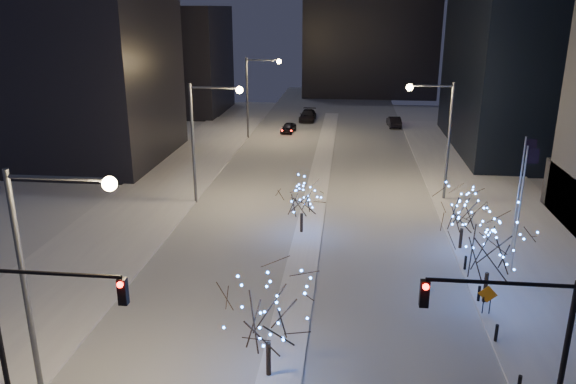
# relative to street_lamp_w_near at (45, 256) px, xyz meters

# --- Properties ---
(road) EXTENTS (20.00, 130.00, 0.02)m
(road) POSITION_rel_street_lamp_w_near_xyz_m (8.94, 33.00, -6.49)
(road) COLOR #AAB0B9
(road) RESTS_ON ground
(median) EXTENTS (2.00, 80.00, 0.15)m
(median) POSITION_rel_street_lamp_w_near_xyz_m (8.94, 28.00, -6.42)
(median) COLOR white
(median) RESTS_ON ground
(east_sidewalk) EXTENTS (10.00, 90.00, 0.15)m
(east_sidewalk) POSITION_rel_street_lamp_w_near_xyz_m (23.94, 18.00, -6.42)
(east_sidewalk) COLOR white
(east_sidewalk) RESTS_ON ground
(west_sidewalk) EXTENTS (8.00, 90.00, 0.15)m
(west_sidewalk) POSITION_rel_street_lamp_w_near_xyz_m (-5.06, 18.00, -6.42)
(west_sidewalk) COLOR white
(west_sidewalk) RESTS_ON ground
(filler_west_near) EXTENTS (22.00, 18.00, 24.00)m
(filler_west_near) POSITION_rel_street_lamp_w_near_xyz_m (-19.06, 38.00, 5.50)
(filler_west_near) COLOR black
(filler_west_near) RESTS_ON ground
(filler_west_far) EXTENTS (18.00, 16.00, 16.00)m
(filler_west_far) POSITION_rel_street_lamp_w_near_xyz_m (-17.06, 68.00, 1.50)
(filler_west_far) COLOR black
(filler_west_far) RESTS_ON ground
(street_lamp_w_near) EXTENTS (4.40, 0.56, 10.00)m
(street_lamp_w_near) POSITION_rel_street_lamp_w_near_xyz_m (0.00, 0.00, 0.00)
(street_lamp_w_near) COLOR #595E66
(street_lamp_w_near) RESTS_ON ground
(street_lamp_w_mid) EXTENTS (4.40, 0.56, 10.00)m
(street_lamp_w_mid) POSITION_rel_street_lamp_w_near_xyz_m (0.00, 25.00, 0.00)
(street_lamp_w_mid) COLOR #595E66
(street_lamp_w_mid) RESTS_ON ground
(street_lamp_w_far) EXTENTS (4.40, 0.56, 10.00)m
(street_lamp_w_far) POSITION_rel_street_lamp_w_near_xyz_m (0.00, 50.00, 0.00)
(street_lamp_w_far) COLOR #595E66
(street_lamp_w_far) RESTS_ON ground
(street_lamp_east) EXTENTS (3.90, 0.56, 10.00)m
(street_lamp_east) POSITION_rel_street_lamp_w_near_xyz_m (19.02, 28.00, -0.05)
(street_lamp_east) COLOR #595E66
(street_lamp_east) RESTS_ON ground
(traffic_signal_west) EXTENTS (5.26, 0.43, 7.00)m
(traffic_signal_west) POSITION_rel_street_lamp_w_near_xyz_m (0.50, -2.00, -1.74)
(traffic_signal_west) COLOR black
(traffic_signal_west) RESTS_ON ground
(traffic_signal_east) EXTENTS (5.26, 0.43, 7.00)m
(traffic_signal_east) POSITION_rel_street_lamp_w_near_xyz_m (17.88, -1.00, -1.74)
(traffic_signal_east) COLOR black
(traffic_signal_east) RESTS_ON ground
(flagpoles) EXTENTS (1.35, 2.60, 8.00)m
(flagpoles) POSITION_rel_street_lamp_w_near_xyz_m (22.30, 15.25, -1.70)
(flagpoles) COLOR silver
(flagpoles) RESTS_ON east_sidewalk
(bollards) EXTENTS (0.16, 12.16, 0.90)m
(bollards) POSITION_rel_street_lamp_w_near_xyz_m (19.14, 8.00, -5.90)
(bollards) COLOR black
(bollards) RESTS_ON east_sidewalk
(car_near) EXTENTS (2.05, 4.02, 1.31)m
(car_near) POSITION_rel_street_lamp_w_near_xyz_m (3.68, 53.72, -5.84)
(car_near) COLOR black
(car_near) RESTS_ON ground
(car_mid) EXTENTS (1.90, 4.58, 1.47)m
(car_mid) POSITION_rel_street_lamp_w_near_xyz_m (17.80, 59.02, -5.76)
(car_mid) COLOR black
(car_mid) RESTS_ON ground
(car_far) EXTENTS (2.36, 5.43, 1.56)m
(car_far) POSITION_rel_street_lamp_w_near_xyz_m (5.60, 62.24, -5.72)
(car_far) COLOR black
(car_far) RESTS_ON ground
(holiday_tree_median_near) EXTENTS (4.34, 4.34, 5.06)m
(holiday_tree_median_near) POSITION_rel_street_lamp_w_near_xyz_m (8.44, 2.16, -3.17)
(holiday_tree_median_near) COLOR black
(holiday_tree_median_near) RESTS_ON median
(holiday_tree_median_far) EXTENTS (3.65, 3.65, 3.97)m
(holiday_tree_median_far) POSITION_rel_street_lamp_w_near_xyz_m (8.44, 19.06, -3.77)
(holiday_tree_median_far) COLOR black
(holiday_tree_median_far) RESTS_ON median
(holiday_tree_plaza_near) EXTENTS (4.48, 4.48, 5.42)m
(holiday_tree_plaza_near) POSITION_rel_street_lamp_w_near_xyz_m (19.44, 9.97, -2.93)
(holiday_tree_plaza_near) COLOR black
(holiday_tree_plaza_near) RESTS_ON east_sidewalk
(holiday_tree_plaza_far) EXTENTS (4.34, 4.34, 4.27)m
(holiday_tree_plaza_far) POSITION_rel_street_lamp_w_near_xyz_m (19.44, 17.36, -3.65)
(holiday_tree_plaza_far) COLOR black
(holiday_tree_plaza_far) RESTS_ON east_sidewalk
(construction_sign) EXTENTS (1.00, 0.19, 1.65)m
(construction_sign) POSITION_rel_street_lamp_w_near_xyz_m (19.24, 8.64, -5.35)
(construction_sign) COLOR black
(construction_sign) RESTS_ON east_sidewalk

